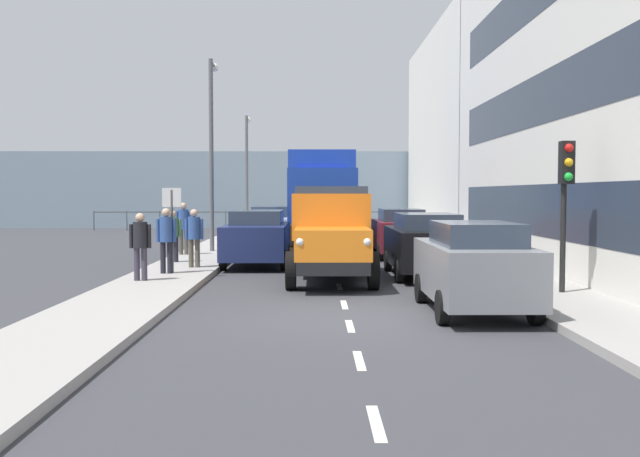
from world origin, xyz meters
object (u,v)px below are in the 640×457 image
car_white_oppositeside_1 (271,226)px  pedestrian_couple_b (173,232)px  pedestrian_strolling (166,235)px  pedestrian_in_dark_coat (140,241)px  truck_vintage_orange (331,236)px  lamp_post_promenade (212,138)px  car_black_kerbside_1 (425,244)px  pedestrian_by_lamp (194,233)px  traffic_light_near (566,183)px  lamp_post_far (247,163)px  street_sign (172,215)px  lorry_cargo_blue (321,198)px  car_navy_oppositeside_0 (257,237)px  pedestrian_couple_a (183,224)px  car_grey_kerbside_near (474,266)px  car_maroon_kerbside_2 (400,232)px

car_white_oppositeside_1 → pedestrian_couple_b: 7.75m
pedestrian_strolling → pedestrian_couple_b: bearing=-81.7°
pedestrian_in_dark_coat → truck_vintage_orange: bearing=-171.0°
pedestrian_in_dark_coat → lamp_post_promenade: lamp_post_promenade is taller
car_black_kerbside_1 → pedestrian_by_lamp: size_ratio=2.58×
traffic_light_near → car_black_kerbside_1: bearing=-60.9°
lamp_post_far → street_sign: 20.26m
pedestrian_couple_b → traffic_light_near: traffic_light_near is taller
car_black_kerbside_1 → truck_vintage_orange: bearing=25.3°
lorry_cargo_blue → car_black_kerbside_1: (-2.72, 8.75, -1.18)m
car_navy_oppositeside_0 → traffic_light_near: traffic_light_near is taller
car_black_kerbside_1 → pedestrian_strolling: (6.90, 0.43, 0.26)m
lorry_cargo_blue → pedestrian_couple_a: 6.00m
car_grey_kerbside_near → pedestrian_strolling: (6.90, -5.26, 0.27)m
car_black_kerbside_1 → lamp_post_promenade: lamp_post_promenade is taller
truck_vintage_orange → pedestrian_by_lamp: (3.84, -2.29, -0.06)m
car_maroon_kerbside_2 → traffic_light_near: bearing=103.3°
car_maroon_kerbside_2 → pedestrian_strolling: pedestrian_strolling is taller
lorry_cargo_blue → car_maroon_kerbside_2: bearing=130.3°
lorry_cargo_blue → pedestrian_by_lamp: 8.58m
pedestrian_strolling → pedestrian_couple_a: 5.71m
car_maroon_kerbside_2 → lamp_post_promenade: (6.75, -1.36, 3.38)m
pedestrian_couple_a → lamp_post_far: bearing=-93.2°
car_black_kerbside_1 → street_sign: size_ratio=1.90×
lamp_post_far → truck_vintage_orange: bearing=101.1°
pedestrian_by_lamp → lamp_post_far: 18.90m
car_black_kerbside_1 → car_white_oppositeside_1: 11.02m
pedestrian_strolling → traffic_light_near: (-9.19, 3.67, 1.31)m
pedestrian_strolling → lamp_post_far: 20.38m
car_maroon_kerbside_2 → pedestrian_couple_b: 7.91m
pedestrian_strolling → lamp_post_promenade: size_ratio=0.25×
car_maroon_kerbside_2 → car_black_kerbside_1: bearing=90.0°
lorry_cargo_blue → car_navy_oppositeside_0: 6.16m
pedestrian_couple_b → lamp_post_promenade: 5.39m
pedestrian_couple_a → street_sign: 5.68m
pedestrian_in_dark_coat → street_sign: (-0.45, -1.58, 0.58)m
car_white_oppositeside_1 → traffic_light_near: bearing=116.8°
lamp_post_promenade → pedestrian_couple_b: bearing=82.3°
street_sign → car_black_kerbside_1: bearing=-176.9°
car_white_oppositeside_1 → pedestrian_strolling: (2.11, 10.36, 0.27)m
car_maroon_kerbside_2 → street_sign: bearing=41.2°
street_sign → lamp_post_promenade: bearing=-90.0°
lorry_cargo_blue → lamp_post_far: lamp_post_far is taller
pedestrian_by_lamp → pedestrian_couple_a: bearing=-75.4°
pedestrian_in_dark_coat → car_maroon_kerbside_2: bearing=-133.8°
truck_vintage_orange → pedestrian_in_dark_coat: size_ratio=3.46×
pedestrian_in_dark_coat → lamp_post_far: 21.90m
car_maroon_kerbside_2 → pedestrian_in_dark_coat: bearing=46.2°
lorry_cargo_blue → car_black_kerbside_1: lorry_cargo_blue is taller
car_navy_oppositeside_0 → pedestrian_strolling: size_ratio=2.69×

